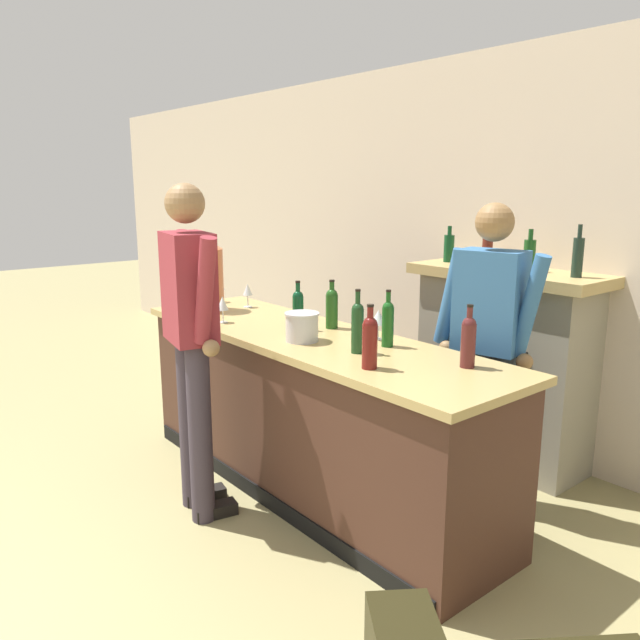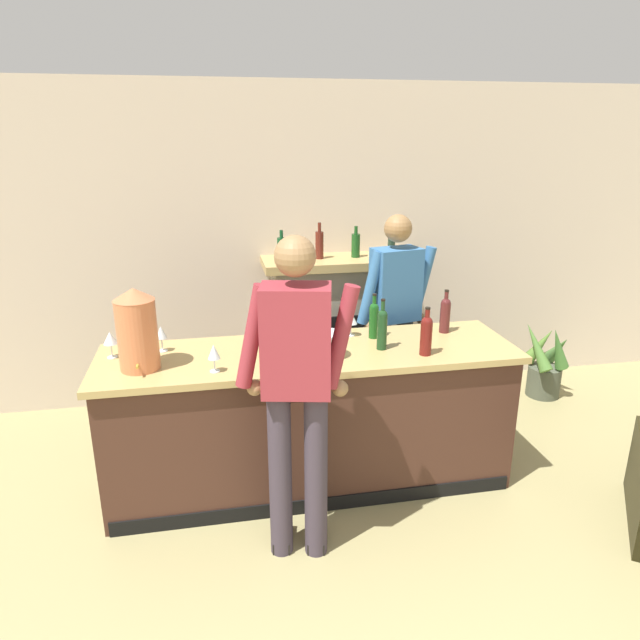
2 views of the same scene
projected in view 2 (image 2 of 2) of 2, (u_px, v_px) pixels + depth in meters
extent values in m
cube|color=beige|center=(286.00, 246.00, 5.03)|extent=(12.00, 0.07, 2.75)
cube|color=#42261C|center=(310.00, 421.00, 3.87)|extent=(2.65, 0.70, 0.94)
cube|color=tan|center=(310.00, 354.00, 3.72)|extent=(2.72, 0.77, 0.04)
cube|color=black|center=(320.00, 505.00, 3.67)|extent=(2.60, 0.01, 0.10)
cube|color=gray|center=(337.00, 333.00, 5.10)|extent=(1.14, 0.44, 1.24)
cube|color=black|center=(343.00, 360.00, 4.94)|extent=(0.62, 0.02, 0.80)
cube|color=tan|center=(338.00, 262.00, 4.88)|extent=(1.30, 0.52, 0.07)
cylinder|color=#104220|center=(282.00, 249.00, 4.75)|extent=(0.07, 0.07, 0.19)
cylinder|color=#104220|center=(281.00, 234.00, 4.71)|extent=(0.03, 0.03, 0.06)
cylinder|color=#5A2017|center=(319.00, 245.00, 4.80)|extent=(0.07, 0.07, 0.23)
cylinder|color=#5A2017|center=(319.00, 227.00, 4.76)|extent=(0.03, 0.03, 0.08)
cylinder|color=#1A4B1B|center=(356.00, 246.00, 4.86)|extent=(0.07, 0.07, 0.20)
cylinder|color=#1A4B1B|center=(356.00, 230.00, 4.82)|extent=(0.03, 0.03, 0.07)
cylinder|color=#1C2E24|center=(392.00, 242.00, 4.92)|extent=(0.06, 0.06, 0.23)
cylinder|color=#1C2E24|center=(392.00, 224.00, 4.87)|extent=(0.03, 0.03, 0.08)
cylinder|color=#494E3D|center=(544.00, 381.00, 5.28)|extent=(0.30, 0.30, 0.28)
cylinder|color=#332319|center=(545.00, 368.00, 5.24)|extent=(0.27, 0.27, 0.02)
cone|color=#4B7538|center=(558.00, 349.00, 5.21)|extent=(0.13, 0.32, 0.34)
cone|color=#4B6F29|center=(540.00, 345.00, 5.28)|extent=(0.35, 0.16, 0.35)
cone|color=#47702D|center=(537.00, 347.00, 5.11)|extent=(0.21, 0.40, 0.43)
cone|color=#477E36|center=(559.00, 348.00, 5.06)|extent=(0.27, 0.17, 0.42)
cylinder|color=#3A313B|center=(316.00, 475.00, 3.19)|extent=(0.13, 0.13, 1.02)
cube|color=black|center=(316.00, 537.00, 3.40)|extent=(0.15, 0.26, 0.07)
cylinder|color=#3A313B|center=(280.00, 475.00, 3.19)|extent=(0.13, 0.13, 1.02)
cube|color=black|center=(283.00, 537.00, 3.41)|extent=(0.15, 0.26, 0.07)
cube|color=maroon|center=(296.00, 341.00, 2.94)|extent=(0.40, 0.29, 0.59)
cylinder|color=maroon|center=(341.00, 337.00, 2.95)|extent=(0.20, 0.08, 0.57)
sphere|color=#946F47|center=(340.00, 388.00, 3.06)|extent=(0.09, 0.09, 0.09)
cylinder|color=maroon|center=(252.00, 337.00, 2.96)|extent=(0.20, 0.08, 0.57)
sphere|color=#946F47|center=(255.00, 388.00, 3.07)|extent=(0.09, 0.09, 0.09)
sphere|color=#946F47|center=(295.00, 256.00, 2.80)|extent=(0.21, 0.21, 0.21)
cylinder|color=#303843|center=(381.00, 376.00, 4.58)|extent=(0.13, 0.13, 0.94)
cube|color=black|center=(383.00, 428.00, 4.65)|extent=(0.15, 0.26, 0.07)
cylinder|color=#303843|center=(402.00, 372.00, 4.65)|extent=(0.13, 0.13, 0.94)
cube|color=black|center=(405.00, 424.00, 4.73)|extent=(0.15, 0.26, 0.07)
cube|color=#34689E|center=(396.00, 285.00, 4.38)|extent=(0.40, 0.29, 0.56)
cylinder|color=#34689E|center=(370.00, 288.00, 4.27)|extent=(0.20, 0.08, 0.57)
sphere|color=olive|center=(371.00, 327.00, 4.35)|extent=(0.09, 0.09, 0.09)
cylinder|color=#34689E|center=(423.00, 282.00, 4.45)|extent=(0.20, 0.08, 0.57)
sphere|color=olive|center=(422.00, 319.00, 4.52)|extent=(0.09, 0.09, 0.09)
sphere|color=olive|center=(398.00, 228.00, 4.24)|extent=(0.21, 0.21, 0.21)
cylinder|color=#CB7046|center=(137.00, 335.00, 3.37)|extent=(0.24, 0.24, 0.43)
cone|color=#CB7046|center=(133.00, 294.00, 3.29)|extent=(0.24, 0.24, 0.07)
cylinder|color=#B29333|center=(137.00, 366.00, 3.28)|extent=(0.02, 0.04, 0.02)
cylinder|color=silver|center=(326.00, 346.00, 3.58)|extent=(0.19, 0.19, 0.15)
cylinder|color=silver|center=(326.00, 334.00, 3.56)|extent=(0.20, 0.20, 0.01)
cylinder|color=#183C1C|center=(382.00, 332.00, 3.71)|extent=(0.07, 0.07, 0.24)
sphere|color=#183C1C|center=(383.00, 315.00, 3.67)|extent=(0.06, 0.06, 0.06)
cylinder|color=#183C1C|center=(383.00, 308.00, 3.65)|extent=(0.03, 0.03, 0.09)
cylinder|color=black|center=(383.00, 300.00, 3.64)|extent=(0.03, 0.03, 0.01)
cylinder|color=#4F1E1E|center=(445.00, 318.00, 4.02)|extent=(0.07, 0.07, 0.22)
sphere|color=#4F1E1E|center=(446.00, 303.00, 3.99)|extent=(0.07, 0.07, 0.07)
cylinder|color=#4F1E1E|center=(446.00, 297.00, 3.98)|extent=(0.03, 0.03, 0.08)
cylinder|color=black|center=(447.00, 291.00, 3.96)|extent=(0.03, 0.03, 0.01)
cylinder|color=#5E1613|center=(426.00, 338.00, 3.62)|extent=(0.08, 0.08, 0.22)
sphere|color=#5E1613|center=(427.00, 322.00, 3.58)|extent=(0.07, 0.07, 0.07)
cylinder|color=#5E1613|center=(427.00, 316.00, 3.57)|extent=(0.03, 0.03, 0.09)
cylinder|color=black|center=(428.00, 308.00, 3.55)|extent=(0.03, 0.03, 0.01)
cylinder|color=#0D4121|center=(285.00, 336.00, 3.68)|extent=(0.07, 0.07, 0.21)
sphere|color=#0D4121|center=(285.00, 320.00, 3.64)|extent=(0.06, 0.06, 0.06)
cylinder|color=#0D4121|center=(285.00, 314.00, 3.63)|extent=(0.03, 0.03, 0.08)
cylinder|color=black|center=(285.00, 307.00, 3.62)|extent=(0.03, 0.03, 0.01)
cylinder|color=#175019|center=(374.00, 323.00, 3.91)|extent=(0.07, 0.07, 0.22)
sphere|color=#175019|center=(374.00, 308.00, 3.88)|extent=(0.06, 0.06, 0.06)
cylinder|color=#175019|center=(374.00, 302.00, 3.87)|extent=(0.03, 0.03, 0.08)
cylinder|color=black|center=(375.00, 295.00, 3.85)|extent=(0.03, 0.03, 0.01)
cylinder|color=#20521A|center=(296.00, 326.00, 3.87)|extent=(0.08, 0.08, 0.21)
sphere|color=#20521A|center=(296.00, 311.00, 3.83)|extent=(0.07, 0.07, 0.07)
cylinder|color=#20521A|center=(296.00, 305.00, 3.82)|extent=(0.03, 0.03, 0.08)
cylinder|color=black|center=(296.00, 299.00, 3.81)|extent=(0.03, 0.03, 0.01)
cylinder|color=silver|center=(112.00, 357.00, 3.60)|extent=(0.06, 0.06, 0.01)
cylinder|color=silver|center=(112.00, 350.00, 3.58)|extent=(0.01, 0.01, 0.09)
cone|color=silver|center=(110.00, 338.00, 3.56)|extent=(0.09, 0.09, 0.08)
cylinder|color=silver|center=(215.00, 371.00, 3.39)|extent=(0.06, 0.06, 0.01)
cylinder|color=silver|center=(215.00, 365.00, 3.37)|extent=(0.01, 0.01, 0.08)
cone|color=silver|center=(214.00, 352.00, 3.35)|extent=(0.07, 0.07, 0.09)
cylinder|color=silver|center=(351.00, 335.00, 3.99)|extent=(0.06, 0.06, 0.01)
cylinder|color=silver|center=(351.00, 329.00, 3.97)|extent=(0.01, 0.01, 0.08)
cone|color=silver|center=(351.00, 318.00, 3.95)|extent=(0.09, 0.09, 0.08)
cylinder|color=silver|center=(163.00, 351.00, 3.70)|extent=(0.06, 0.06, 0.01)
cylinder|color=silver|center=(162.00, 344.00, 3.69)|extent=(0.01, 0.01, 0.08)
cone|color=silver|center=(161.00, 332.00, 3.66)|extent=(0.07, 0.07, 0.08)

